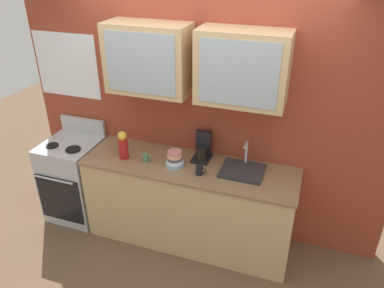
{
  "coord_description": "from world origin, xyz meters",
  "views": [
    {
      "loc": [
        1.05,
        -2.93,
        2.86
      ],
      "look_at": [
        0.03,
        0.0,
        1.17
      ],
      "focal_mm": 34.99,
      "sensor_mm": 36.0,
      "label": 1
    }
  ],
  "objects_px": {
    "vase": "(123,145)",
    "bowl_stack": "(175,159)",
    "stove_range": "(75,178)",
    "cup_near_bowls": "(146,158)",
    "cup_near_sink": "(200,170)",
    "coffee_maker": "(203,149)",
    "sink_faucet": "(242,170)"
  },
  "relations": [
    {
      "from": "vase",
      "to": "bowl_stack",
      "type": "bearing_deg",
      "value": 3.97
    },
    {
      "from": "stove_range",
      "to": "cup_near_bowls",
      "type": "height_order",
      "value": "stove_range"
    },
    {
      "from": "stove_range",
      "to": "bowl_stack",
      "type": "bearing_deg",
      "value": -1.73
    },
    {
      "from": "vase",
      "to": "cup_near_sink",
      "type": "bearing_deg",
      "value": -2.65
    },
    {
      "from": "stove_range",
      "to": "vase",
      "type": "bearing_deg",
      "value": -6.01
    },
    {
      "from": "bowl_stack",
      "to": "coffee_maker",
      "type": "relative_size",
      "value": 0.63
    },
    {
      "from": "sink_faucet",
      "to": "cup_near_sink",
      "type": "distance_m",
      "value": 0.41
    },
    {
      "from": "sink_faucet",
      "to": "bowl_stack",
      "type": "relative_size",
      "value": 2.21
    },
    {
      "from": "stove_range",
      "to": "cup_near_sink",
      "type": "bearing_deg",
      "value": -4.22
    },
    {
      "from": "stove_range",
      "to": "bowl_stack",
      "type": "relative_size",
      "value": 6.07
    },
    {
      "from": "bowl_stack",
      "to": "cup_near_bowls",
      "type": "bearing_deg",
      "value": -174.92
    },
    {
      "from": "vase",
      "to": "cup_near_bowls",
      "type": "relative_size",
      "value": 3.03
    },
    {
      "from": "cup_near_sink",
      "to": "bowl_stack",
      "type": "bearing_deg",
      "value": 164.97
    },
    {
      "from": "stove_range",
      "to": "coffee_maker",
      "type": "xyz_separation_m",
      "value": [
        1.46,
        0.17,
        0.56
      ]
    },
    {
      "from": "sink_faucet",
      "to": "cup_near_sink",
      "type": "height_order",
      "value": "sink_faucet"
    },
    {
      "from": "cup_near_sink",
      "to": "sink_faucet",
      "type": "bearing_deg",
      "value": 25.06
    },
    {
      "from": "stove_range",
      "to": "cup_near_sink",
      "type": "height_order",
      "value": "stove_range"
    },
    {
      "from": "vase",
      "to": "coffee_maker",
      "type": "height_order",
      "value": "vase"
    },
    {
      "from": "stove_range",
      "to": "vase",
      "type": "distance_m",
      "value": 0.93
    },
    {
      "from": "stove_range",
      "to": "cup_near_bowls",
      "type": "xyz_separation_m",
      "value": [
        0.95,
        -0.06,
        0.5
      ]
    },
    {
      "from": "sink_faucet",
      "to": "cup_near_bowls",
      "type": "distance_m",
      "value": 0.96
    },
    {
      "from": "cup_near_sink",
      "to": "cup_near_bowls",
      "type": "xyz_separation_m",
      "value": [
        -0.58,
        0.05,
        -0.01
      ]
    },
    {
      "from": "stove_range",
      "to": "cup_near_sink",
      "type": "distance_m",
      "value": 1.61
    },
    {
      "from": "cup_near_bowls",
      "to": "bowl_stack",
      "type": "bearing_deg",
      "value": 5.08
    },
    {
      "from": "stove_range",
      "to": "sink_faucet",
      "type": "relative_size",
      "value": 2.75
    },
    {
      "from": "cup_near_sink",
      "to": "coffee_maker",
      "type": "xyz_separation_m",
      "value": [
        -0.06,
        0.29,
        0.06
      ]
    },
    {
      "from": "sink_faucet",
      "to": "vase",
      "type": "bearing_deg",
      "value": -173.47
    },
    {
      "from": "vase",
      "to": "coffee_maker",
      "type": "xyz_separation_m",
      "value": [
        0.75,
        0.25,
        -0.04
      ]
    },
    {
      "from": "bowl_stack",
      "to": "cup_near_sink",
      "type": "height_order",
      "value": "bowl_stack"
    },
    {
      "from": "vase",
      "to": "cup_near_sink",
      "type": "height_order",
      "value": "vase"
    },
    {
      "from": "sink_faucet",
      "to": "bowl_stack",
      "type": "height_order",
      "value": "sink_faucet"
    },
    {
      "from": "stove_range",
      "to": "cup_near_sink",
      "type": "xyz_separation_m",
      "value": [
        1.53,
        -0.11,
        0.5
      ]
    }
  ]
}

